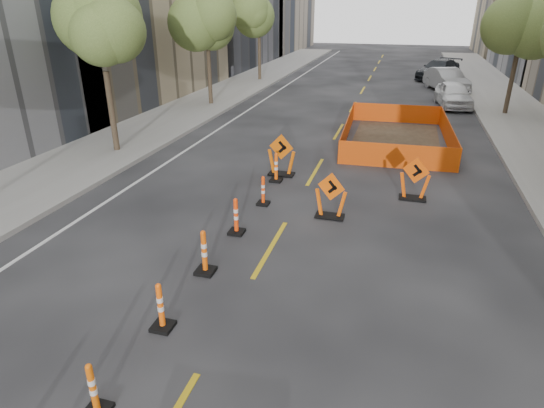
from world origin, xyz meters
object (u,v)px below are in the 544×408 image
(channelizer_3, at_px, (161,306))
(channelizer_5, at_px, (236,216))
(parked_car_far, at_px, (439,70))
(parked_car_near, at_px, (454,94))
(parked_car_mid, at_px, (446,80))
(chevron_sign_left, at_px, (281,155))
(channelizer_6, at_px, (263,191))
(chevron_sign_center, at_px, (331,195))
(channelizer_4, at_px, (204,252))
(channelizer_7, at_px, (276,167))
(chevron_sign_right, at_px, (415,179))
(channelizer_2, at_px, (93,389))

(channelizer_3, xyz_separation_m, channelizer_5, (0.01, 4.10, 0.01))
(channelizer_5, height_order, parked_car_far, parked_car_far)
(parked_car_near, relative_size, parked_car_mid, 0.91)
(parked_car_mid, bearing_deg, channelizer_5, -124.64)
(parked_car_near, bearing_deg, channelizer_3, -113.16)
(chevron_sign_left, distance_m, parked_car_near, 15.96)
(channelizer_3, bearing_deg, channelizer_6, 88.64)
(channelizer_3, distance_m, chevron_sign_center, 6.24)
(channelizer_3, xyz_separation_m, channelizer_4, (-0.01, 2.05, 0.04))
(channelizer_3, height_order, parked_car_mid, parked_car_mid)
(channelizer_4, relative_size, parked_car_mid, 0.23)
(channelizer_7, distance_m, chevron_sign_right, 4.63)
(channelizer_5, distance_m, parked_car_mid, 25.67)
(chevron_sign_left, bearing_deg, channelizer_3, -79.52)
(parked_car_far, bearing_deg, chevron_sign_right, -69.79)
(channelizer_4, height_order, chevron_sign_right, chevron_sign_right)
(channelizer_2, relative_size, chevron_sign_center, 0.69)
(channelizer_3, bearing_deg, parked_car_mid, 76.73)
(channelizer_5, xyz_separation_m, parked_car_mid, (6.79, 24.75, 0.27))
(parked_car_near, xyz_separation_m, parked_car_mid, (-0.08, 5.58, 0.04))
(channelizer_6, relative_size, channelizer_7, 0.89)
(chevron_sign_center, bearing_deg, channelizer_2, -89.27)
(channelizer_6, bearing_deg, channelizer_4, -92.14)
(channelizer_3, relative_size, chevron_sign_right, 0.72)
(chevron_sign_left, bearing_deg, parked_car_mid, 81.77)
(channelizer_7, bearing_deg, chevron_sign_center, -46.44)
(channelizer_4, distance_m, parked_car_mid, 27.66)
(channelizer_6, relative_size, chevron_sign_right, 0.67)
(chevron_sign_center, xyz_separation_m, parked_car_mid, (4.52, 23.05, 0.09))
(parked_car_far, bearing_deg, channelizer_7, -79.62)
(chevron_sign_center, bearing_deg, chevron_sign_right, 58.56)
(channelizer_2, height_order, channelizer_3, channelizer_3)
(channelizer_2, xyz_separation_m, channelizer_5, (0.01, 6.16, 0.04))
(channelizer_3, distance_m, channelizer_7, 8.21)
(channelizer_7, height_order, parked_car_far, parked_car_far)
(chevron_sign_center, distance_m, parked_car_far, 29.01)
(channelizer_7, distance_m, parked_car_mid, 21.74)
(channelizer_3, relative_size, parked_car_near, 0.23)
(channelizer_5, relative_size, channelizer_6, 1.11)
(parked_car_near, bearing_deg, chevron_sign_left, -122.19)
(chevron_sign_left, bearing_deg, channelizer_7, -80.75)
(channelizer_4, bearing_deg, chevron_sign_center, 58.57)
(parked_car_mid, bearing_deg, channelizer_7, -127.55)
(chevron_sign_left, xyz_separation_m, parked_car_far, (6.55, 25.62, 0.01))
(channelizer_3, relative_size, chevron_sign_left, 0.66)
(channelizer_2, height_order, parked_car_near, parked_car_near)
(channelizer_6, distance_m, chevron_sign_right, 4.78)
(channelizer_2, distance_m, chevron_sign_center, 8.18)
(parked_car_mid, bearing_deg, chevron_sign_center, -120.39)
(channelizer_6, relative_size, parked_car_far, 0.17)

